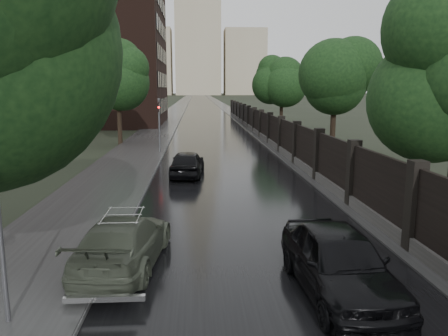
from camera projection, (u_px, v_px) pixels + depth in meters
road at (200, 99)px, 194.05m from camera, size 8.00×420.00×0.02m
sidewalk_left at (186, 99)px, 193.67m from camera, size 4.00×420.00×0.16m
verge_right at (212, 99)px, 194.39m from camera, size 3.00×420.00×0.08m
fence_right at (266, 130)px, 39.08m from camera, size 0.45×75.72×2.70m
tree_left_far at (118, 81)px, 35.56m from camera, size 4.25×4.25×7.39m
tree_right_b at (335, 84)px, 28.72m from camera, size 4.08×4.08×7.01m
tree_right_c at (282, 86)px, 46.38m from camera, size 4.08×4.08×7.01m
traffic_light at (159, 121)px, 31.38m from camera, size 0.16×0.32×4.00m
brick_building at (67, 46)px, 55.67m from camera, size 24.00×18.00×20.00m
stalinist_tower at (198, 38)px, 295.11m from camera, size 92.00×30.00×159.00m
volga_sedan at (124, 241)px, 11.61m from camera, size 2.42×4.89×1.37m
hatchback_left at (187, 163)px, 23.50m from camera, size 2.01×4.29×1.42m
car_right_near at (339, 261)px, 9.99m from camera, size 2.09×4.73×1.58m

